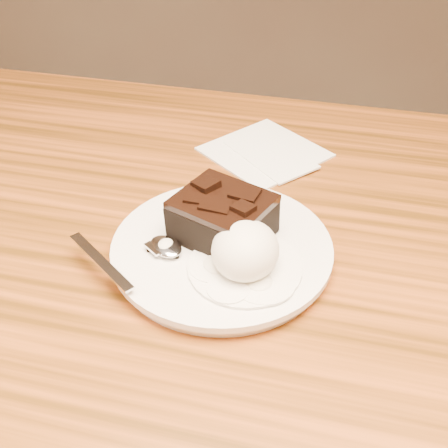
% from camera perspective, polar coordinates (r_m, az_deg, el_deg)
% --- Properties ---
extents(dining_table, '(1.20, 0.80, 0.75)m').
position_cam_1_polar(dining_table, '(0.91, -1.04, -20.01)').
color(dining_table, '#44260A').
rests_on(dining_table, floor).
extents(plate, '(0.24, 0.24, 0.02)m').
position_cam_1_polar(plate, '(0.60, -0.23, -2.85)').
color(plate, silver).
rests_on(plate, dining_table).
extents(brownie, '(0.12, 0.11, 0.04)m').
position_cam_1_polar(brownie, '(0.59, -0.12, 0.44)').
color(brownie, black).
rests_on(brownie, plate).
extents(ice_cream_scoop, '(0.07, 0.07, 0.06)m').
position_cam_1_polar(ice_cream_scoop, '(0.54, 2.26, -2.79)').
color(ice_cream_scoop, silver).
rests_on(ice_cream_scoop, plate).
extents(melt_puddle, '(0.12, 0.12, 0.00)m').
position_cam_1_polar(melt_puddle, '(0.56, 2.20, -4.61)').
color(melt_puddle, white).
rests_on(melt_puddle, plate).
extents(spoon, '(0.15, 0.12, 0.01)m').
position_cam_1_polar(spoon, '(0.58, -6.16, -2.49)').
color(spoon, silver).
rests_on(spoon, plate).
extents(napkin, '(0.20, 0.20, 0.01)m').
position_cam_1_polar(napkin, '(0.79, 4.30, 7.68)').
color(napkin, white).
rests_on(napkin, dining_table).
extents(crumb_a, '(0.01, 0.01, 0.00)m').
position_cam_1_polar(crumb_a, '(0.59, -7.87, -2.70)').
color(crumb_a, black).
rests_on(crumb_a, plate).
extents(crumb_b, '(0.01, 0.01, 0.00)m').
position_cam_1_polar(crumb_b, '(0.59, -3.71, -1.88)').
color(crumb_b, black).
rests_on(crumb_b, plate).
extents(crumb_c, '(0.01, 0.00, 0.00)m').
position_cam_1_polar(crumb_c, '(0.57, -5.08, -3.45)').
color(crumb_c, black).
rests_on(crumb_c, plate).
extents(crumb_d, '(0.01, 0.01, 0.00)m').
position_cam_1_polar(crumb_d, '(0.55, 3.06, -5.99)').
color(crumb_d, black).
rests_on(crumb_d, plate).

